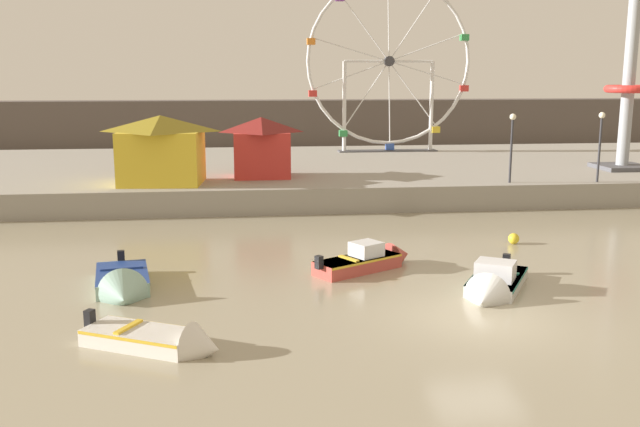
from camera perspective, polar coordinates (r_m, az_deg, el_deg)
The scene contains 14 objects.
ground_plane at distance 20.33m, azimuth 12.66°, elevation -8.31°, with size 240.00×240.00×0.00m, color gray.
quay_promenade at distance 44.35m, azimuth 1.99°, elevation 3.33°, with size 110.00×20.35×1.27m, color gray.
distant_town_skyline at distance 64.88m, azimuth -0.73°, elevation 7.22°, with size 140.00×3.00×4.40m, color #564C47.
motorboat_white_red_stripe at distance 18.11m, azimuth -12.52°, elevation -9.98°, with size 3.79×2.72×1.16m.
motorboat_seafoam at distance 22.87m, azimuth -15.64°, elevation -5.61°, with size 2.18×4.08×1.51m.
motorboat_pale_grey at distance 22.56m, azimuth 13.74°, elevation -5.68°, with size 3.24×4.12×1.46m.
motorboat_faded_red at distance 24.81m, azimuth 4.12°, elevation -3.72°, with size 3.99×3.00×1.26m.
ferris_wheel_white_frame at distance 50.70m, azimuth 5.59°, elevation 11.90°, with size 11.66×1.20×12.14m.
drop_tower_steel_tower at distance 44.45m, azimuth 23.64°, elevation 9.37°, with size 2.80×2.80×11.76m.
carnival_booth_red_striped at distance 37.91m, azimuth -4.74°, elevation 5.46°, with size 3.25×2.91×3.19m.
carnival_booth_yellow_awning at distance 36.29m, azimuth -12.68°, elevation 5.15°, with size 4.61×4.01×3.42m.
promenade_lamp_near at distance 38.65m, azimuth 21.71°, elevation 5.85°, with size 0.32×0.32×3.55m.
promenade_lamp_far at distance 36.93m, azimuth 15.24°, elevation 5.98°, with size 0.32×0.32×3.49m.
mooring_buoy_orange at distance 29.33m, azimuth 15.37°, elevation -1.97°, with size 0.44×0.44×0.44m, color yellow.
Camera 1 is at (-6.49, -18.07, 6.69)m, focal length 39.63 mm.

